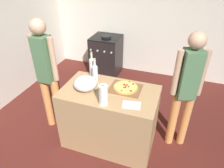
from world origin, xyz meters
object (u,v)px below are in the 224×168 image
at_px(paper_towel_roll, 103,95).
at_px(wine_bottle_green, 95,72).
at_px(wine_bottle_dark, 92,66).
at_px(pizza, 126,87).
at_px(stove, 106,55).
at_px(person_in_stripes, 46,71).
at_px(mixing_bowl, 85,83).
at_px(person_in_red, 187,87).

bearing_deg(paper_towel_roll, wine_bottle_green, 123.58).
distance_m(paper_towel_roll, wine_bottle_dark, 0.67).
relative_size(pizza, stove, 0.35).
relative_size(wine_bottle_green, person_in_stripes, 0.20).
bearing_deg(paper_towel_roll, stove, 110.12).
relative_size(paper_towel_roll, wine_bottle_green, 0.75).
height_order(mixing_bowl, stove, mixing_bowl).
distance_m(mixing_bowl, wine_bottle_green, 0.24).
relative_size(pizza, wine_bottle_dark, 0.84).
xyz_separation_m(pizza, person_in_stripes, (-1.12, -0.10, 0.08)).
xyz_separation_m(pizza, wine_bottle_dark, (-0.54, 0.16, 0.13)).
height_order(wine_bottle_dark, wine_bottle_green, wine_bottle_dark).
bearing_deg(stove, wine_bottle_dark, -75.58).
relative_size(wine_bottle_dark, person_in_red, 0.23).
distance_m(mixing_bowl, paper_towel_roll, 0.39).
bearing_deg(stove, paper_towel_roll, -69.88).
relative_size(mixing_bowl, person_in_stripes, 0.17).
relative_size(stove, person_in_red, 0.55).
distance_m(paper_towel_roll, person_in_red, 1.06).
bearing_deg(person_in_stripes, wine_bottle_green, 13.19).
relative_size(pizza, wine_bottle_green, 0.94).
xyz_separation_m(stove, person_in_stripes, (-0.15, -1.94, 0.56)).
relative_size(paper_towel_roll, person_in_red, 0.15).
height_order(person_in_stripes, person_in_red, person_in_stripes).
bearing_deg(stove, person_in_stripes, -94.39).
xyz_separation_m(pizza, paper_towel_roll, (-0.16, -0.38, 0.09)).
bearing_deg(paper_towel_roll, wine_bottle_dark, 125.06).
xyz_separation_m(wine_bottle_green, person_in_stripes, (-0.67, -0.16, -0.03)).
relative_size(paper_towel_roll, stove, 0.28).
distance_m(pizza, wine_bottle_green, 0.47).
relative_size(wine_bottle_dark, person_in_stripes, 0.22).
distance_m(wine_bottle_dark, wine_bottle_green, 0.14).
relative_size(stove, person_in_stripes, 0.53).
bearing_deg(wine_bottle_green, stove, 106.31).
bearing_deg(wine_bottle_green, person_in_stripes, -166.81).
bearing_deg(person_in_stripes, pizza, 5.01).
bearing_deg(paper_towel_roll, person_in_stripes, 163.58).
bearing_deg(wine_bottle_dark, mixing_bowl, -80.90).
height_order(wine_bottle_green, person_in_red, person_in_red).
xyz_separation_m(stove, person_in_red, (1.71, -1.67, 0.53)).
bearing_deg(wine_bottle_dark, stove, 104.42).
distance_m(pizza, stove, 2.14).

